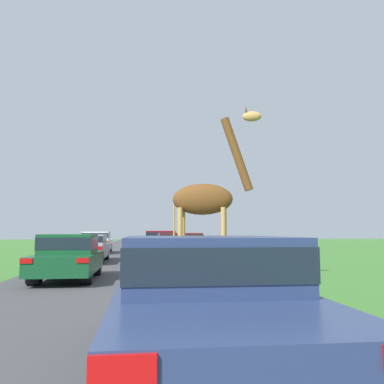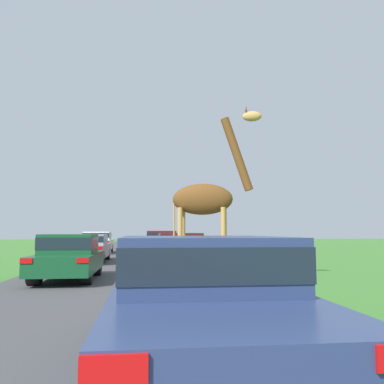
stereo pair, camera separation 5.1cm
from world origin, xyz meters
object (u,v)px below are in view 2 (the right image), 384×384
Objects in this scene: car_queue_right at (161,242)px; car_lead_maroon at (201,296)px; car_queue_left at (180,248)px; car_rear_follower at (88,247)px; car_verge_right at (97,242)px; giraffe_near_road at (207,198)px; car_far_ahead at (69,256)px.

car_lead_maroon is at bearing -91.27° from car_queue_right.
car_queue_left is at bearing -87.24° from car_queue_right.
car_queue_right is 6.66m from car_rear_follower.
car_queue_right is at bearing 88.73° from car_lead_maroon.
car_rear_follower is (0.46, -8.15, -0.07)m from car_verge_right.
car_queue_left is 1.11× the size of car_verge_right.
car_queue_right is 8.67m from car_queue_left.
giraffe_near_road is 9.84m from car_rear_follower.
car_lead_maroon is 1.02× the size of car_queue_right.
car_lead_maroon is 21.26m from car_queue_right.
giraffe_near_road is 1.08× the size of car_lead_maroon.
car_far_ahead is at bearing -131.29° from car_queue_left.
car_queue_right is at bearing 55.60° from car_rear_follower.
car_queue_left is 5.25m from car_rear_follower.
car_queue_right is 1.10× the size of car_verge_right.
car_verge_right is (-3.75, 23.91, 0.02)m from car_lead_maroon.
car_verge_right reaches higher than car_lead_maroon.
car_rear_follower is (-0.42, 7.45, -0.03)m from car_far_ahead.
car_verge_right is (-4.64, 11.32, 0.01)m from car_queue_left.
car_queue_left is 5.69m from car_far_ahead.
car_lead_maroon is 0.99× the size of car_rear_follower.
giraffe_near_road reaches higher than car_rear_follower.
giraffe_near_road is 14.18m from car_queue_right.
car_rear_follower is at bearing 142.83° from car_queue_left.
car_lead_maroon is 12.63m from car_queue_left.
giraffe_near_road reaches higher than car_verge_right.
car_lead_maroon is at bearing -78.21° from car_rear_follower.
car_far_ahead is (-3.76, -4.28, -0.03)m from car_queue_left.
car_rear_follower is (-3.29, 15.76, -0.05)m from car_lead_maroon.
car_verge_right is (-4.96, 16.72, -1.65)m from giraffe_near_road.
car_queue_right is 0.99× the size of car_queue_left.
car_queue_right is at bearing 92.76° from car_queue_left.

